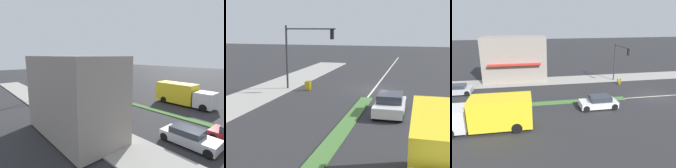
# 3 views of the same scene
# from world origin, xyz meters

# --- Properties ---
(ground_plane) EXTENTS (160.00, 160.00, 0.00)m
(ground_plane) POSITION_xyz_m (0.00, 18.00, 0.00)
(ground_plane) COLOR #2B2B2D
(sidewalk_right) EXTENTS (4.00, 73.00, 0.12)m
(sidewalk_right) POSITION_xyz_m (9.00, 18.50, 0.06)
(sidewalk_right) COLOR #9E9B93
(sidewalk_right) RESTS_ON ground
(lane_marking_center) EXTENTS (0.16, 60.00, 0.01)m
(lane_marking_center) POSITION_xyz_m (0.00, 0.00, 0.00)
(lane_marking_center) COLOR beige
(lane_marking_center) RESTS_ON ground
(building_corner_store) EXTENTS (5.15, 9.17, 6.47)m
(building_corner_store) POSITION_xyz_m (10.55, 16.83, 3.35)
(building_corner_store) COLOR gray
(building_corner_store) RESTS_ON sidewalk_right
(traffic_signal_main) EXTENTS (4.59, 0.34, 5.60)m
(traffic_signal_main) POSITION_xyz_m (6.12, 2.21, 3.90)
(traffic_signal_main) COLOR #333338
(traffic_signal_main) RESTS_ON sidewalk_right
(pedestrian) EXTENTS (0.34, 0.34, 1.63)m
(pedestrian) POSITION_xyz_m (8.88, 13.20, 0.98)
(pedestrian) COLOR #282D42
(pedestrian) RESTS_ON sidewalk_right
(warning_aframe_sign) EXTENTS (0.45, 0.53, 0.84)m
(warning_aframe_sign) POSITION_xyz_m (5.63, 2.13, 0.43)
(warning_aframe_sign) COLOR yellow
(warning_aframe_sign) RESTS_ON ground
(delivery_truck) EXTENTS (2.44, 7.50, 2.87)m
(delivery_truck) POSITION_xyz_m (-5.00, 18.43, 1.47)
(delivery_truck) COLOR silver
(delivery_truck) RESTS_ON ground
(sedan_silver) EXTENTS (1.77, 4.10, 1.28)m
(sedan_silver) POSITION_xyz_m (5.00, 24.13, 0.62)
(sedan_silver) COLOR #B7BABF
(sedan_silver) RESTS_ON ground
(van_white) EXTENTS (1.88, 3.91, 1.34)m
(van_white) POSITION_xyz_m (-2.20, 7.90, 0.64)
(van_white) COLOR silver
(van_white) RESTS_ON ground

